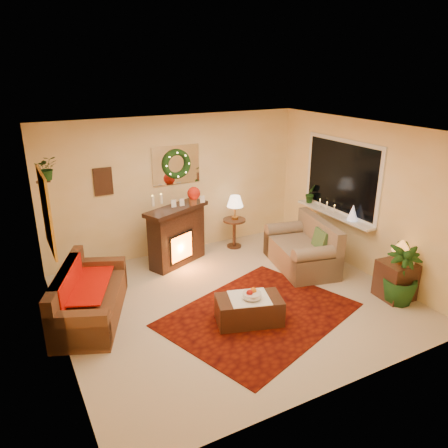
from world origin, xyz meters
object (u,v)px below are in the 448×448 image
fireplace (177,235)px  loveseat (301,245)px  side_table_round (234,232)px  end_table_square (395,282)px  sofa (90,290)px  coffee_table (249,309)px

fireplace → loveseat: 2.23m
loveseat → side_table_round: bearing=126.7°
side_table_round → end_table_square: (1.23, -2.93, -0.06)m
fireplace → side_table_round: 1.31m
sofa → coffee_table: (1.93, -1.18, -0.22)m
side_table_round → end_table_square: size_ratio=0.98×
fireplace → end_table_square: (2.51, -2.76, -0.28)m
sofa → end_table_square: size_ratio=2.99×
loveseat → side_table_round: 1.49m
sofa → fireplace: size_ratio=1.60×
sofa → loveseat: size_ratio=1.19×
end_table_square → coffee_table: 2.42m
fireplace → side_table_round: bearing=-16.3°
fireplace → loveseat: (1.89, -1.18, -0.13)m
loveseat → coffee_table: bearing=-135.1°
loveseat → coffee_table: (-1.75, -1.12, -0.21)m
end_table_square → coffee_table: (-2.37, 0.46, -0.06)m
sofa → side_table_round: sofa is taller
side_table_round → fireplace: bearing=-172.5°
sofa → loveseat: 3.68m
coffee_table → sofa: bearing=166.0°
loveseat → sofa: bearing=-168.6°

